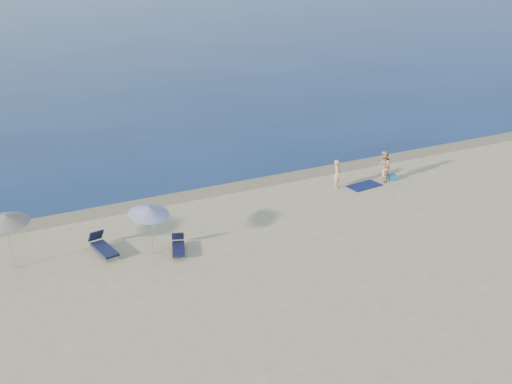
# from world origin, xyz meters

# --- Properties ---
(sea) EXTENTS (240.00, 160.00, 0.01)m
(sea) POSITION_xyz_m (0.00, 100.00, 0.00)
(sea) COLOR #0D2350
(sea) RESTS_ON ground
(wet_sand_strip) EXTENTS (240.00, 1.60, 0.00)m
(wet_sand_strip) POSITION_xyz_m (0.00, 19.40, 0.00)
(wet_sand_strip) COLOR #847254
(wet_sand_strip) RESTS_ON ground
(person_left) EXTENTS (0.57, 0.67, 1.55)m
(person_left) POSITION_xyz_m (3.02, 16.81, 0.78)
(person_left) COLOR tan
(person_left) RESTS_ON ground
(person_right) EXTENTS (1.03, 1.06, 1.72)m
(person_right) POSITION_xyz_m (5.76, 16.45, 0.86)
(person_right) COLOR tan
(person_right) RESTS_ON ground
(beach_towel) EXTENTS (1.91, 1.19, 0.03)m
(beach_towel) POSITION_xyz_m (4.47, 16.36, 0.02)
(beach_towel) COLOR #0D1645
(beach_towel) RESTS_ON ground
(white_bag) EXTENTS (0.44, 0.41, 0.32)m
(white_bag) POSITION_xyz_m (6.48, 17.25, 0.16)
(white_bag) COLOR silver
(white_bag) RESTS_ON ground
(blue_cooler) EXTENTS (0.52, 0.43, 0.32)m
(blue_cooler) POSITION_xyz_m (6.31, 16.40, 0.16)
(blue_cooler) COLOR #1E61A2
(blue_cooler) RESTS_ON ground
(umbrella_near) EXTENTS (2.04, 2.06, 2.22)m
(umbrella_near) POSITION_xyz_m (-7.97, 14.18, 1.90)
(umbrella_near) COLOR silver
(umbrella_near) RESTS_ON ground
(umbrella_far) EXTENTS (2.38, 2.39, 2.44)m
(umbrella_far) POSITION_xyz_m (-13.32, 15.42, 2.16)
(umbrella_far) COLOR silver
(umbrella_far) RESTS_ON ground
(lounger_left) EXTENTS (0.89, 1.92, 0.82)m
(lounger_left) POSITION_xyz_m (-9.79, 15.02, 0.30)
(lounger_left) COLOR #151B3A
(lounger_left) RESTS_ON ground
(lounger_right) EXTENTS (1.00, 1.64, 0.69)m
(lounger_right) POSITION_xyz_m (-6.96, 13.70, 0.25)
(lounger_right) COLOR #121533
(lounger_right) RESTS_ON ground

